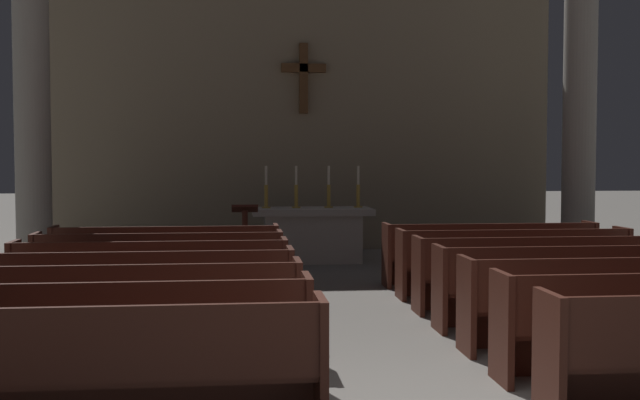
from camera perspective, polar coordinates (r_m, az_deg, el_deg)
The scene contains 21 objects.
pew_left_row_1 at distance 5.59m, azimuth -16.58°, elevation -11.85°, with size 3.21×0.50×0.95m.
pew_left_row_2 at distance 6.56m, azimuth -14.96°, elevation -9.62°, with size 3.21×0.50×0.95m.
pew_left_row_3 at distance 7.54m, azimuth -13.78°, elevation -7.96°, with size 3.21×0.50×0.95m.
pew_left_row_4 at distance 8.53m, azimuth -12.87°, elevation -6.68°, with size 3.21×0.50×0.95m.
pew_left_row_5 at distance 9.52m, azimuth -12.16°, elevation -5.67°, with size 3.21×0.50×0.95m.
pew_left_row_6 at distance 10.52m, azimuth -11.58°, elevation -4.84°, with size 3.21×0.50×0.95m.
pew_left_row_7 at distance 11.52m, azimuth -11.10°, elevation -4.16°, with size 3.21×0.50×0.95m.
pew_right_row_3 at distance 8.39m, azimuth 21.08°, elevation -6.97°, with size 3.21×0.50×0.95m.
pew_right_row_4 at distance 9.29m, azimuth 18.21°, elevation -5.97°, with size 3.21×0.50×0.95m.
pew_right_row_5 at distance 10.21m, azimuth 15.85°, elevation -5.14°, with size 3.21×0.50×0.95m.
pew_right_row_6 at distance 11.14m, azimuth 13.90°, elevation -4.44°, with size 3.21×0.50×0.95m.
pew_right_row_7 at distance 12.09m, azimuth 12.25°, elevation -3.84°, with size 3.21×0.50×0.95m.
column_left_second at distance 14.10m, azimuth -20.21°, elevation 7.13°, with size 0.88×0.88×6.10m.
column_right_second at distance 15.02m, azimuth 18.36°, elevation 6.89°, with size 0.88×0.88×6.10m.
altar at distance 14.44m, azimuth -0.55°, elevation -2.45°, with size 2.20×0.90×1.01m.
candlestick_outer_left at distance 14.33m, azimuth -3.94°, elevation 0.42°, with size 0.16×0.16×0.77m.
candlestick_inner_left at distance 14.36m, azimuth -1.74°, elevation 0.43°, with size 0.16×0.16×0.77m.
candlestick_inner_right at distance 14.42m, azimuth 0.63°, elevation 0.44°, with size 0.16×0.16×0.77m.
candlestick_outer_right at distance 14.49m, azimuth 2.79°, elevation 0.45°, with size 0.16×0.16×0.77m.
apse_with_cross at distance 16.52m, azimuth -1.27°, elevation 7.63°, with size 10.53×0.42×6.48m.
lectern at distance 13.17m, azimuth -5.48°, elevation -2.92°, with size 0.44×0.36×1.15m.
Camera 1 is at (-1.40, -5.35, 1.89)m, focal length 44.02 mm.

